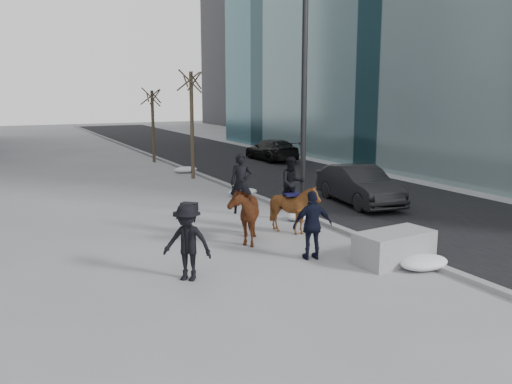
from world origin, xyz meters
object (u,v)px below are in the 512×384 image
planter (394,247)px  car_near (359,185)px  mounted_right (294,203)px  mounted_left (243,209)px

planter → car_near: size_ratio=0.45×
planter → mounted_right: (-0.80, 3.55, 0.52)m
car_near → mounted_right: mounted_right is taller
mounted_left → mounted_right: size_ratio=1.09×
mounted_left → mounted_right: mounted_left is taller
car_near → mounted_right: size_ratio=1.92×
car_near → planter: bearing=-112.1°
planter → mounted_left: 4.29m
planter → car_near: car_near is taller
mounted_right → car_near: bearing=30.4°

